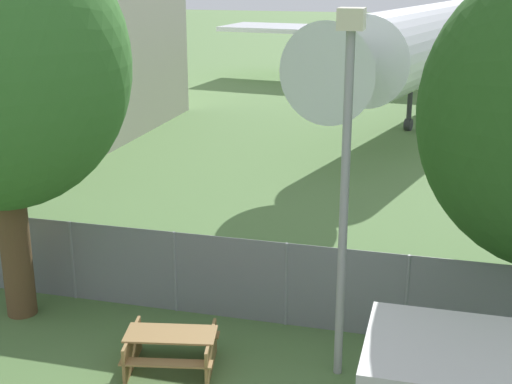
{
  "coord_description": "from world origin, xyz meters",
  "views": [
    {
      "loc": [
        2.98,
        -3.13,
        7.5
      ],
      "look_at": [
        -1.47,
        13.55,
        2.0
      ],
      "focal_mm": 50.0,
      "sensor_mm": 36.0,
      "label": 1
    }
  ],
  "objects": [
    {
      "name": "perimeter_fence",
      "position": [
        -0.0,
        10.55,
        0.96
      ],
      "size": [
        56.07,
        0.07,
        1.91
      ],
      "color": "gray",
      "rests_on": "ground"
    },
    {
      "name": "picnic_bench_open_grass",
      "position": [
        -1.76,
        8.25,
        0.47
      ],
      "size": [
        1.98,
        1.71,
        0.76
      ],
      "rotation": [
        0.0,
        0.0,
        0.19
      ],
      "color": "#A37A47",
      "rests_on": "ground"
    },
    {
      "name": "light_mast",
      "position": [
        1.39,
        8.93,
        4.25
      ],
      "size": [
        0.44,
        0.44,
        6.84
      ],
      "color": "#99999E",
      "rests_on": "ground"
    },
    {
      "name": "airplane",
      "position": [
        4.4,
        42.15,
        3.84
      ],
      "size": [
        34.61,
        42.19,
        11.24
      ],
      "rotation": [
        0.0,
        0.0,
        -1.83
      ],
      "color": "silver",
      "rests_on": "ground"
    }
  ]
}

